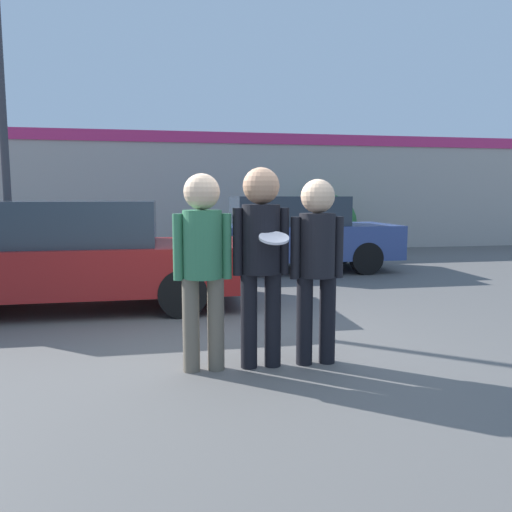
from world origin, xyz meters
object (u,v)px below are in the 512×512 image
Objects in this scene: parked_car_near at (70,255)px; street_lamp at (19,62)px; person_right at (317,256)px; parked_car_far at (290,234)px; person_middle_with_frisbee at (261,249)px; shrub at (327,224)px; person_left at (203,254)px.

parked_car_near is 0.84× the size of street_lamp.
parked_car_far is at bearing 77.88° from person_right.
person_middle_with_frisbee reaches higher than parked_car_far.
person_right reaches higher than shrub.
person_right is at bearing -109.26° from shrub.
street_lamp reaches higher than person_middle_with_frisbee.
shrub is (4.05, 8.61, -0.25)m from person_left.
shrub reaches higher than parked_car_far.
person_left reaches higher than shrub.
person_middle_with_frisbee is at bearing -112.28° from shrub.
person_left is 5.12m from street_lamp.
person_middle_with_frisbee reaches higher than person_right.
street_lamp is at bearing -143.20° from shrub.
shrub is at bearing 45.49° from parked_car_near.
street_lamp is (-3.41, 3.81, 2.50)m from person_right.
person_right is 3.91m from parked_car_near.
person_left is 0.97× the size of person_middle_with_frisbee.
person_middle_with_frisbee is 0.42× the size of parked_car_far.
person_right is 0.36× the size of parked_car_near.
street_lamp reaches higher than shrub.
person_right is 5.69m from street_lamp.
person_right is at bearing -47.19° from parked_car_near.
person_left is 1.02× the size of person_right.
parked_car_far is (2.25, 5.66, -0.28)m from person_left.
shrub is (5.66, 5.76, 0.06)m from parked_car_near.
street_lamp is (-2.89, 3.81, 2.42)m from person_middle_with_frisbee.
parked_car_near is at bearing -144.03° from parked_car_far.
person_middle_with_frisbee is at bearing -0.15° from person_left.
street_lamp is at bearing 131.77° from person_right.
parked_car_far is (1.73, 5.66, -0.32)m from person_middle_with_frisbee.
street_lamp reaches higher than person_left.
person_middle_with_frisbee is 9.31m from shrub.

